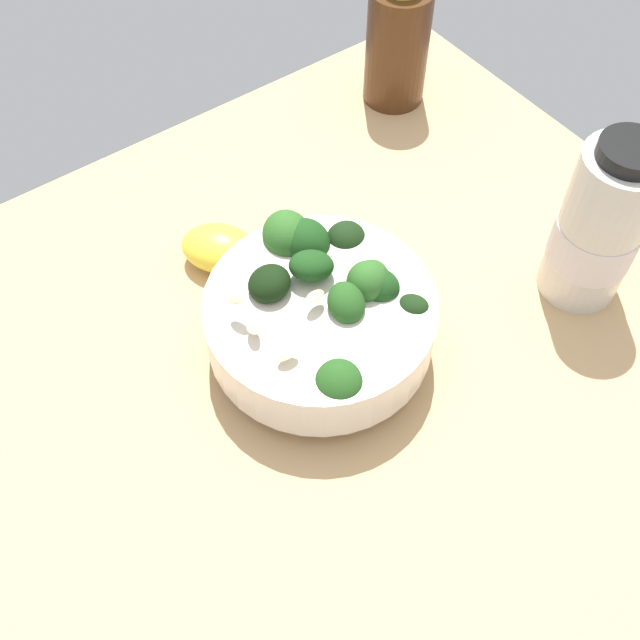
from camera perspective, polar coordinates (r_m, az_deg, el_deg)
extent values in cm
cube|color=tan|center=(68.01, 3.34, -3.67)|extent=(70.79, 70.79, 4.48)
cylinder|color=silver|center=(65.83, 0.00, -1.62)|extent=(10.42, 10.42, 1.60)
cylinder|color=silver|center=(63.20, 0.00, 0.00)|extent=(18.94, 18.94, 4.80)
cylinder|color=beige|center=(61.58, 0.00, 1.08)|extent=(15.99, 15.99, 0.80)
cylinder|color=#4A8F3C|center=(63.15, -0.63, 3.05)|extent=(1.76, 1.75, 1.59)
ellipsoid|color=#194216|center=(61.81, -0.64, 4.04)|extent=(4.45, 5.00, 3.38)
cylinder|color=#589D47|center=(62.95, 3.41, 2.00)|extent=(1.82, 1.80, 0.92)
ellipsoid|color=#2D6023|center=(61.76, 3.48, 2.87)|extent=(4.52, 5.01, 4.28)
cylinder|color=#2F662B|center=(66.61, -0.72, 4.97)|extent=(1.82, 2.19, 2.02)
ellipsoid|color=#194216|center=(65.19, -0.74, 6.05)|extent=(6.50, 5.62, 5.16)
cylinder|color=#589D47|center=(66.84, -2.41, 5.27)|extent=(2.26, 2.23, 1.24)
ellipsoid|color=#2D6023|center=(65.53, -2.46, 6.27)|extent=(5.84, 5.43, 4.92)
cylinder|color=#4A8F3C|center=(63.44, 4.29, 1.67)|extent=(1.49, 1.58, 1.26)
ellipsoid|color=#194216|center=(62.31, 4.37, 2.47)|extent=(5.30, 4.77, 4.44)
cylinder|color=#589D47|center=(63.87, 3.77, 2.48)|extent=(1.22, 1.00, 1.46)
ellipsoid|color=#2D6023|center=(62.71, 3.84, 3.31)|extent=(3.91, 3.63, 3.11)
cylinder|color=#589D47|center=(61.67, 1.92, 0.42)|extent=(1.71, 1.43, 1.53)
ellipsoid|color=#23511C|center=(60.41, 1.96, 1.29)|extent=(4.79, 4.02, 4.14)
cylinder|color=#3C7A32|center=(62.73, -3.69, 1.87)|extent=(1.48, 1.60, 1.37)
ellipsoid|color=black|center=(61.56, -3.77, 2.70)|extent=(5.41, 5.25, 3.57)
cylinder|color=#589D47|center=(63.39, 6.67, 0.12)|extent=(1.50, 1.41, 1.67)
ellipsoid|color=black|center=(62.12, 6.81, 0.96)|extent=(4.03, 3.48, 3.30)
cylinder|color=#4A8F3C|center=(58.76, 1.36, -5.41)|extent=(1.61, 1.52, 1.41)
ellipsoid|color=#23511C|center=(57.42, 1.39, -4.63)|extent=(4.29, 4.37, 4.40)
cylinder|color=#589D47|center=(67.30, 1.89, 5.17)|extent=(1.85, 1.58, 1.60)
ellipsoid|color=black|center=(66.16, 1.92, 6.02)|extent=(3.72, 3.69, 3.16)
ellipsoid|color=#DBBC84|center=(65.00, -2.53, 5.55)|extent=(1.51, 1.98, 0.96)
ellipsoid|color=#DBBC84|center=(57.51, -2.39, -2.68)|extent=(1.22, 1.96, 0.97)
ellipsoid|color=#DBBC84|center=(58.82, -6.14, 1.57)|extent=(2.04, 1.71, 1.15)
ellipsoid|color=#DBBC84|center=(59.89, -0.36, 1.80)|extent=(1.36, 2.00, 0.68)
ellipsoid|color=#DBBC84|center=(58.73, -4.96, -0.68)|extent=(2.04, 1.56, 1.24)
ellipsoid|color=#DBBC84|center=(63.83, 4.14, 4.05)|extent=(1.91, 2.06, 0.87)
ellipsoid|color=yellow|center=(71.34, -7.44, 5.28)|extent=(8.71, 8.42, 3.84)
cylinder|color=beige|center=(68.84, 19.98, 6.49)|extent=(7.11, 7.11, 15.28)
cylinder|color=black|center=(63.39, 22.09, 11.45)|extent=(5.29, 5.29, 1.23)
cylinder|color=silver|center=(70.04, 19.58, 5.56)|extent=(7.25, 7.25, 4.14)
cylinder|color=#472814|center=(86.19, 5.73, 19.53)|extent=(6.65, 6.65, 12.79)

